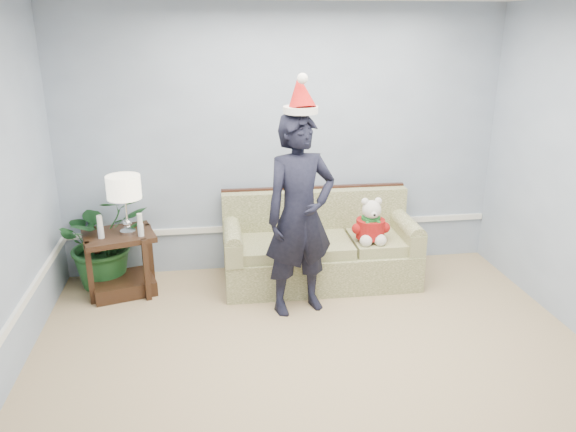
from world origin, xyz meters
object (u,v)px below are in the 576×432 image
(sofa, at_px, (319,250))
(table_lamp, at_px, (124,190))
(side_table, at_px, (122,269))
(houseplant, at_px, (103,240))
(man, at_px, (300,216))
(teddy_bear, at_px, (371,226))

(sofa, bearing_deg, table_lamp, -178.13)
(side_table, height_order, houseplant, houseplant)
(man, xyz_separation_m, teddy_bear, (0.76, 0.37, -0.27))
(houseplant, bearing_deg, side_table, -48.38)
(table_lamp, bearing_deg, side_table, 171.79)
(side_table, relative_size, houseplant, 0.79)
(houseplant, bearing_deg, man, -23.29)
(sofa, bearing_deg, man, -115.84)
(table_lamp, relative_size, teddy_bear, 1.24)
(sofa, distance_m, teddy_bear, 0.60)
(sofa, xyz_separation_m, houseplant, (-2.13, 0.19, 0.16))
(table_lamp, distance_m, houseplant, 0.67)
(side_table, distance_m, table_lamp, 0.81)
(houseplant, xyz_separation_m, teddy_bear, (2.59, -0.42, 0.16))
(table_lamp, xyz_separation_m, teddy_bear, (2.32, -0.19, -0.41))
(table_lamp, relative_size, man, 0.31)
(sofa, xyz_separation_m, teddy_bear, (0.46, -0.23, 0.31))
(table_lamp, relative_size, houseplant, 0.59)
(table_lamp, height_order, man, man)
(table_lamp, distance_m, teddy_bear, 2.36)
(table_lamp, bearing_deg, man, -20.07)
(sofa, distance_m, table_lamp, 1.99)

